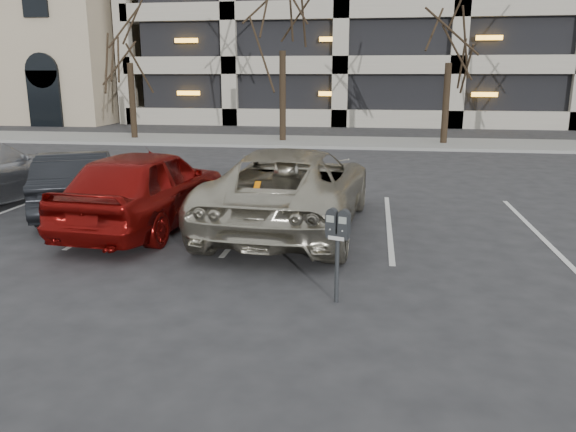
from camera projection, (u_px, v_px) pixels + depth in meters
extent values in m
plane|color=#28282B|center=(307.00, 256.00, 9.38)|extent=(140.00, 140.00, 0.00)
cube|color=gray|center=(350.00, 142.00, 24.70)|extent=(80.00, 4.00, 0.12)
cube|color=silver|center=(10.00, 210.00, 12.61)|extent=(0.10, 5.20, 0.00)
cube|color=silver|center=(128.00, 214.00, 12.20)|extent=(0.10, 5.20, 0.00)
cube|color=silver|center=(254.00, 219.00, 11.79)|extent=(0.10, 5.20, 0.00)
cube|color=silver|center=(389.00, 224.00, 11.38)|extent=(0.10, 5.20, 0.00)
cube|color=silver|center=(534.00, 230.00, 10.97)|extent=(0.10, 5.20, 0.00)
cylinder|color=black|center=(132.00, 102.00, 25.76)|extent=(0.28, 0.28, 3.48)
cylinder|color=black|center=(283.00, 98.00, 24.67)|extent=(0.28, 0.28, 3.96)
cylinder|color=black|center=(446.00, 105.00, 23.71)|extent=(0.28, 0.28, 3.44)
cylinder|color=black|center=(337.00, 270.00, 7.39)|extent=(0.06, 0.06, 0.90)
cube|color=black|center=(338.00, 236.00, 7.28)|extent=(0.32, 0.19, 0.06)
cube|color=silver|center=(336.00, 238.00, 7.23)|extent=(0.21, 0.07, 0.05)
cube|color=gray|center=(330.00, 219.00, 7.20)|extent=(0.10, 0.04, 0.09)
cube|color=gray|center=(342.00, 220.00, 7.13)|extent=(0.10, 0.04, 0.09)
imported|color=#B2AB98|center=(291.00, 188.00, 10.99)|extent=(2.94, 5.86, 1.59)
cube|color=#DA6904|center=(263.00, 154.00, 9.89)|extent=(0.10, 0.20, 0.01)
imported|color=maroon|center=(147.00, 187.00, 11.02)|extent=(2.26, 4.84, 1.60)
imported|color=black|center=(77.00, 181.00, 12.35)|extent=(2.87, 4.29, 1.34)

